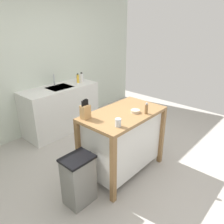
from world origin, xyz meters
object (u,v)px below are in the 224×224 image
object	(u,v)px
drinking_cup	(118,123)
sink_faucet	(54,80)
kitchen_island	(123,139)
bottle_spray_cleaner	(82,77)
trash_bin	(79,180)
knife_block	(85,111)
bottle_hand_soap	(78,78)
bowl_stoneware_deep	(135,111)
pepper_grinder	(146,109)

from	to	relation	value
drinking_cup	sink_faucet	xyz separation A→B (m)	(0.57, 2.08, 0.03)
kitchen_island	bottle_spray_cleaner	bearing A→B (deg)	66.11
trash_bin	bottle_spray_cleaner	world-z (taller)	bottle_spray_cleaner
sink_faucet	knife_block	bearing A→B (deg)	-112.19
sink_faucet	bottle_hand_soap	distance (m)	0.47
knife_block	kitchen_island	bearing A→B (deg)	-27.35
bowl_stoneware_deep	drinking_cup	xyz separation A→B (m)	(-0.46, -0.09, 0.03)
bottle_hand_soap	bottle_spray_cleaner	bearing A→B (deg)	4.77
bottle_spray_cleaner	bottle_hand_soap	size ratio (longest dim) A/B	1.01
kitchen_island	sink_faucet	distance (m)	1.94
knife_block	bowl_stoneware_deep	size ratio (longest dim) A/B	2.09
pepper_grinder	bottle_spray_cleaner	world-z (taller)	bottle_spray_cleaner
kitchen_island	pepper_grinder	world-z (taller)	pepper_grinder
kitchen_island	pepper_grinder	size ratio (longest dim) A/B	7.51
kitchen_island	knife_block	xyz separation A→B (m)	(-0.45, 0.24, 0.50)
kitchen_island	bottle_spray_cleaner	size ratio (longest dim) A/B	6.04
knife_block	drinking_cup	size ratio (longest dim) A/B	2.62
trash_bin	sink_faucet	world-z (taller)	sink_faucet
drinking_cup	trash_bin	size ratio (longest dim) A/B	0.15
kitchen_island	trash_bin	size ratio (longest dim) A/B	1.82
sink_faucet	trash_bin	bearing A→B (deg)	-118.73
bowl_stoneware_deep	bottle_spray_cleaner	distance (m)	1.93
knife_block	pepper_grinder	distance (m)	0.79
sink_faucet	bottle_spray_cleaner	bearing A→B (deg)	-17.29
knife_block	drinking_cup	world-z (taller)	knife_block
pepper_grinder	bottle_spray_cleaner	xyz separation A→B (m)	(0.58, 1.94, -0.02)
kitchen_island	bottle_hand_soap	xyz separation A→B (m)	(0.65, 1.69, 0.46)
drinking_cup	bottle_hand_soap	world-z (taller)	bottle_hand_soap
bowl_stoneware_deep	drinking_cup	world-z (taller)	drinking_cup
bowl_stoneware_deep	pepper_grinder	size ratio (longest dim) A/B	0.79
bottle_spray_cleaner	kitchen_island	bearing A→B (deg)	-113.89
pepper_grinder	bottle_spray_cleaner	bearing A→B (deg)	73.29
bottle_hand_soap	drinking_cup	bearing A→B (deg)	-117.79
sink_faucet	bottle_spray_cleaner	world-z (taller)	sink_faucet
bowl_stoneware_deep	drinking_cup	size ratio (longest dim) A/B	1.25
drinking_cup	bottle_hand_soap	size ratio (longest dim) A/B	0.51
bottle_spray_cleaner	knife_block	bearing A→B (deg)	-129.53
bottle_hand_soap	kitchen_island	bearing A→B (deg)	-110.92
trash_bin	kitchen_island	bearing A→B (deg)	0.33
sink_faucet	bottle_hand_soap	bearing A→B (deg)	-22.18
bowl_stoneware_deep	pepper_grinder	xyz separation A→B (m)	(0.07, -0.13, 0.05)
drinking_cup	knife_block	bearing A→B (deg)	102.31
bowl_stoneware_deep	bottle_hand_soap	size ratio (longest dim) A/B	0.64
trash_bin	bottle_spray_cleaner	distance (m)	2.40
bottle_spray_cleaner	bottle_hand_soap	distance (m)	0.11
sink_faucet	bottle_hand_soap	world-z (taller)	sink_faucet
kitchen_island	pepper_grinder	xyz separation A→B (m)	(0.17, -0.25, 0.48)
drinking_cup	pepper_grinder	xyz separation A→B (m)	(0.53, -0.03, 0.02)
bowl_stoneware_deep	trash_bin	world-z (taller)	bowl_stoneware_deep
bottle_spray_cleaner	drinking_cup	bearing A→B (deg)	-120.13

